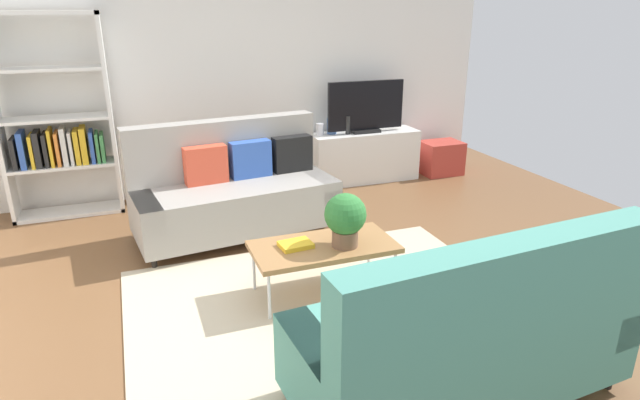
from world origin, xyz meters
name	(u,v)px	position (x,y,z in m)	size (l,w,h in m)	color
ground_plane	(318,287)	(0.00, 0.00, 0.00)	(7.68, 7.68, 0.00)	brown
wall_far	(236,68)	(0.00, 2.80, 1.45)	(6.40, 0.12, 2.90)	white
area_rug	(327,306)	(-0.04, -0.30, 0.01)	(2.90, 2.20, 0.01)	beige
couch_beige	(234,190)	(-0.38, 1.32, 0.45)	(1.99, 1.06, 1.10)	gray
couch_green	(465,335)	(0.30, -1.52, 0.45)	(1.95, 0.97, 1.10)	teal
coffee_table	(324,248)	(0.01, -0.10, 0.39)	(1.10, 0.56, 0.42)	#9E7042
tv_console	(364,156)	(1.53, 2.46, 0.32)	(1.40, 0.44, 0.64)	silver
tv	(366,108)	(1.53, 2.44, 0.95)	(1.00, 0.20, 0.64)	black
bookshelf	(57,128)	(-1.97, 2.48, 0.95)	(1.10, 0.36, 2.10)	white
storage_trunk	(441,158)	(2.63, 2.36, 0.22)	(0.52, 0.40, 0.44)	#B2382D
potted_plant	(345,218)	(0.15, -0.18, 0.65)	(0.32, 0.32, 0.42)	brown
table_book_0	(296,245)	(-0.20, -0.07, 0.44)	(0.24, 0.18, 0.03)	gold
vase_0	(320,129)	(0.95, 2.51, 0.71)	(0.09, 0.09, 0.14)	silver
vase_1	(332,126)	(1.10, 2.51, 0.74)	(0.12, 0.12, 0.19)	#4C72B2
bottle_0	(348,125)	(1.28, 2.42, 0.75)	(0.06, 0.06, 0.23)	#262626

